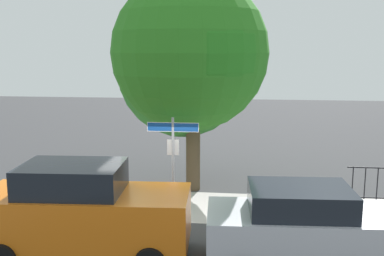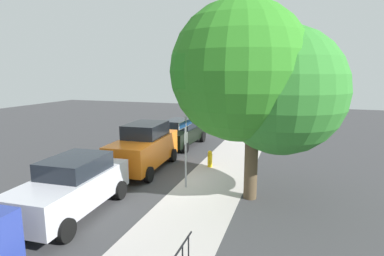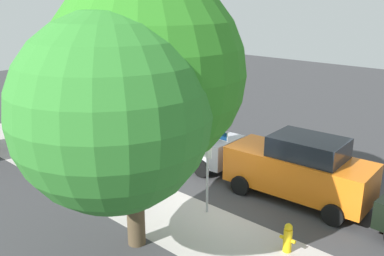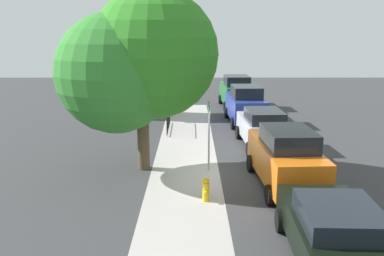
{
  "view_description": "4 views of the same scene",
  "coord_description": "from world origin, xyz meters",
  "px_view_note": "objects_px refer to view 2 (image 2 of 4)",
  "views": [
    {
      "loc": [
        2.16,
        -11.15,
        4.53
      ],
      "look_at": [
        0.75,
        1.17,
        2.34
      ],
      "focal_mm": 42.03,
      "sensor_mm": 36.0,
      "label": 1
    },
    {
      "loc": [
        11.01,
        4.23,
        4.39
      ],
      "look_at": [
        0.3,
        0.64,
        2.34
      ],
      "focal_mm": 28.85,
      "sensor_mm": 36.0,
      "label": 2
    },
    {
      "loc": [
        -6.88,
        8.94,
        6.09
      ],
      "look_at": [
        1.38,
        -0.09,
        2.28
      ],
      "focal_mm": 39.12,
      "sensor_mm": 36.0,
      "label": 3
    },
    {
      "loc": [
        -14.7,
        1.05,
        5.4
      ],
      "look_at": [
        0.44,
        1.04,
        1.67
      ],
      "focal_mm": 38.66,
      "sensor_mm": 36.0,
      "label": 4
    }
  ],
  "objects_px": {
    "car_silver": "(72,186)",
    "fire_hydrant": "(210,159)",
    "car_black": "(180,133)",
    "street_sign": "(186,138)",
    "car_orange": "(144,147)",
    "shade_tree": "(252,78)"
  },
  "relations": [
    {
      "from": "car_silver",
      "to": "car_black",
      "type": "bearing_deg",
      "value": 177.36
    },
    {
      "from": "street_sign",
      "to": "fire_hydrant",
      "type": "distance_m",
      "value": 3.22
    },
    {
      "from": "car_black",
      "to": "car_orange",
      "type": "distance_m",
      "value": 4.81
    },
    {
      "from": "street_sign",
      "to": "shade_tree",
      "type": "xyz_separation_m",
      "value": [
        0.14,
        2.4,
        2.25
      ]
    },
    {
      "from": "street_sign",
      "to": "car_orange",
      "type": "height_order",
      "value": "street_sign"
    },
    {
      "from": "street_sign",
      "to": "car_black",
      "type": "relative_size",
      "value": 0.62
    },
    {
      "from": "shade_tree",
      "to": "fire_hydrant",
      "type": "xyz_separation_m",
      "value": [
        -2.95,
        -2.21,
        -3.81
      ]
    },
    {
      "from": "shade_tree",
      "to": "car_silver",
      "type": "distance_m",
      "value": 6.74
    },
    {
      "from": "fire_hydrant",
      "to": "shade_tree",
      "type": "bearing_deg",
      "value": 36.75
    },
    {
      "from": "fire_hydrant",
      "to": "street_sign",
      "type": "bearing_deg",
      "value": -4.04
    },
    {
      "from": "shade_tree",
      "to": "car_silver",
      "type": "relative_size",
      "value": 1.56
    },
    {
      "from": "shade_tree",
      "to": "car_black",
      "type": "bearing_deg",
      "value": -142.18
    },
    {
      "from": "car_black",
      "to": "shade_tree",
      "type": "bearing_deg",
      "value": 39.97
    },
    {
      "from": "street_sign",
      "to": "car_orange",
      "type": "bearing_deg",
      "value": -121.5
    },
    {
      "from": "car_orange",
      "to": "street_sign",
      "type": "bearing_deg",
      "value": 55.27
    },
    {
      "from": "car_orange",
      "to": "car_black",
      "type": "bearing_deg",
      "value": 177.84
    },
    {
      "from": "car_black",
      "to": "street_sign",
      "type": "bearing_deg",
      "value": 24.76
    },
    {
      "from": "car_black",
      "to": "car_silver",
      "type": "xyz_separation_m",
      "value": [
        9.6,
        0.06,
        0.1
      ]
    },
    {
      "from": "car_silver",
      "to": "fire_hydrant",
      "type": "xyz_separation_m",
      "value": [
        -6.04,
        2.8,
        -0.51
      ]
    },
    {
      "from": "street_sign",
      "to": "fire_hydrant",
      "type": "relative_size",
      "value": 3.53
    },
    {
      "from": "car_silver",
      "to": "street_sign",
      "type": "bearing_deg",
      "value": 138.2
    },
    {
      "from": "car_orange",
      "to": "car_silver",
      "type": "xyz_separation_m",
      "value": [
        4.8,
        -0.03,
        -0.14
      ]
    }
  ]
}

